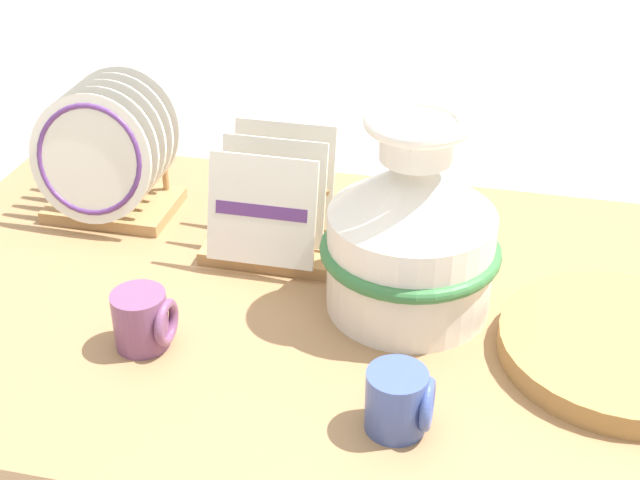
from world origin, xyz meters
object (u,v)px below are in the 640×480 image
at_px(dish_rack_round_plates, 107,162).
at_px(mug_cobalt_glaze, 400,401).
at_px(dish_rack_square_plates, 274,220).
at_px(mug_plum_glaze, 143,320).
at_px(ceramic_vase, 411,230).
at_px(wicker_charger_stack, 621,347).

xyz_separation_m(dish_rack_round_plates, mug_cobalt_glaze, (0.60, -0.45, -0.06)).
bearing_deg(dish_rack_square_plates, mug_plum_glaze, -110.69).
relative_size(dish_rack_round_plates, mug_cobalt_glaze, 2.81).
relative_size(dish_rack_square_plates, mug_plum_glaze, 2.58).
bearing_deg(mug_plum_glaze, ceramic_vase, 27.48).
xyz_separation_m(mug_plum_glaze, mug_cobalt_glaze, (0.39, -0.09, 0.00)).
height_order(dish_rack_square_plates, wicker_charger_stack, dish_rack_square_plates).
xyz_separation_m(ceramic_vase, wicker_charger_stack, (0.32, -0.06, -0.12)).
distance_m(wicker_charger_stack, mug_plum_glaze, 0.69).
xyz_separation_m(ceramic_vase, dish_rack_square_plates, (-0.25, 0.11, -0.08)).
distance_m(dish_rack_round_plates, mug_plum_glaze, 0.42).
relative_size(dish_rack_round_plates, dish_rack_square_plates, 1.09).
distance_m(ceramic_vase, mug_cobalt_glaze, 0.29).
distance_m(ceramic_vase, mug_plum_glaze, 0.41).
height_order(dish_rack_round_plates, wicker_charger_stack, dish_rack_round_plates).
relative_size(ceramic_vase, dish_rack_square_plates, 1.42).
height_order(dish_rack_square_plates, mug_cobalt_glaze, dish_rack_square_plates).
height_order(mug_plum_glaze, mug_cobalt_glaze, same).
height_order(dish_rack_round_plates, mug_plum_glaze, dish_rack_round_plates).
bearing_deg(wicker_charger_stack, mug_plum_glaze, -169.55).
height_order(dish_rack_round_plates, dish_rack_square_plates, dish_rack_round_plates).
bearing_deg(ceramic_vase, mug_plum_glaze, -152.52).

